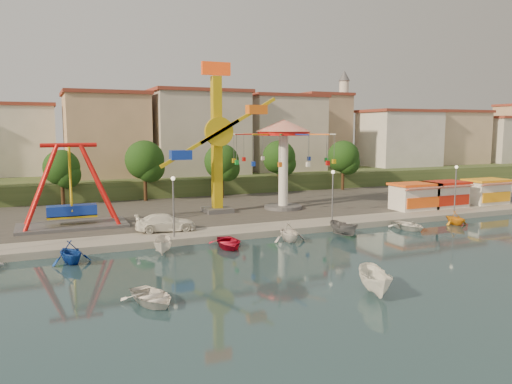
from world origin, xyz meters
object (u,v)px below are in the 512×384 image
pirate_ship_ride (71,188)px  wave_swinger (283,144)px  van (166,223)px  rowboat_a (152,297)px  kamikaze_tower (221,143)px  skiff (375,282)px

pirate_ship_ride → wave_swinger: 23.72m
wave_swinger → van: 18.48m
pirate_ship_ride → rowboat_a: 22.92m
pirate_ship_ride → rowboat_a: bearing=-82.5°
kamikaze_tower → wave_swinger: (7.38, -0.56, -0.14)m
pirate_ship_ride → rowboat_a: size_ratio=2.59×
wave_swinger → skiff: (-7.74, -27.93, -7.38)m
skiff → van: van is taller
wave_swinger → kamikaze_tower: bearing=175.7°
kamikaze_tower → rowboat_a: 29.03m
wave_swinger → skiff: size_ratio=2.75×
skiff → kamikaze_tower: bearing=111.6°
van → skiff: bearing=-153.3°
rowboat_a → van: size_ratio=0.71×
pirate_ship_ride → van: 9.91m
skiff → van: 22.19m
rowboat_a → skiff: bearing=-31.8°
wave_swinger → skiff: bearing=-105.5°
wave_swinger → van: (-15.61, -7.19, -6.81)m
kamikaze_tower → skiff: size_ratio=3.92×
wave_swinger → van: wave_swinger is taller
kamikaze_tower → wave_swinger: 7.41m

